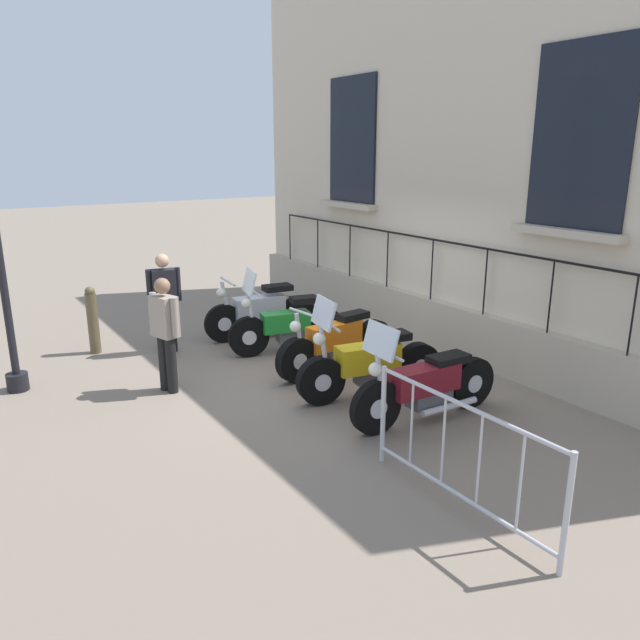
{
  "coord_description": "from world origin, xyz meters",
  "views": [
    {
      "loc": [
        4.6,
        6.91,
        3.16
      ],
      "look_at": [
        0.03,
        0.0,
        0.8
      ],
      "focal_mm": 33.98,
      "sensor_mm": 36.0,
      "label": 1
    }
  ],
  "objects_px": {
    "motorcycle_maroon": "(425,386)",
    "bollard": "(93,320)",
    "motorcycle_silver": "(261,312)",
    "crowd_barrier": "(461,453)",
    "pedestrian_standing": "(165,298)",
    "pedestrian_walking": "(165,329)",
    "motorcycle_green": "(287,326)",
    "motorcycle_orange": "(336,344)",
    "motorcycle_yellow": "(369,365)"
  },
  "relations": [
    {
      "from": "bollard",
      "to": "pedestrian_walking",
      "type": "distance_m",
      "value": 2.24
    },
    {
      "from": "crowd_barrier",
      "to": "bollard",
      "type": "height_order",
      "value": "bollard"
    },
    {
      "from": "motorcycle_orange",
      "to": "motorcycle_silver",
      "type": "bearing_deg",
      "value": -86.4
    },
    {
      "from": "motorcycle_yellow",
      "to": "pedestrian_standing",
      "type": "height_order",
      "value": "pedestrian_standing"
    },
    {
      "from": "motorcycle_yellow",
      "to": "crowd_barrier",
      "type": "distance_m",
      "value": 2.69
    },
    {
      "from": "motorcycle_yellow",
      "to": "motorcycle_maroon",
      "type": "height_order",
      "value": "motorcycle_yellow"
    },
    {
      "from": "crowd_barrier",
      "to": "pedestrian_walking",
      "type": "bearing_deg",
      "value": -73.9
    },
    {
      "from": "motorcycle_green",
      "to": "pedestrian_standing",
      "type": "xyz_separation_m",
      "value": [
        1.58,
        -1.07,
        0.45
      ]
    },
    {
      "from": "motorcycle_silver",
      "to": "motorcycle_yellow",
      "type": "height_order",
      "value": "motorcycle_yellow"
    },
    {
      "from": "pedestrian_standing",
      "to": "motorcycle_maroon",
      "type": "bearing_deg",
      "value": 111.95
    },
    {
      "from": "bollard",
      "to": "motorcycle_silver",
      "type": "bearing_deg",
      "value": 164.7
    },
    {
      "from": "motorcycle_orange",
      "to": "motorcycle_yellow",
      "type": "relative_size",
      "value": 1.02
    },
    {
      "from": "motorcycle_yellow",
      "to": "motorcycle_green",
      "type": "bearing_deg",
      "value": -89.98
    },
    {
      "from": "motorcycle_green",
      "to": "pedestrian_standing",
      "type": "distance_m",
      "value": 1.97
    },
    {
      "from": "motorcycle_green",
      "to": "motorcycle_orange",
      "type": "height_order",
      "value": "motorcycle_green"
    },
    {
      "from": "bollard",
      "to": "pedestrian_standing",
      "type": "relative_size",
      "value": 0.68
    },
    {
      "from": "motorcycle_green",
      "to": "motorcycle_yellow",
      "type": "height_order",
      "value": "motorcycle_yellow"
    },
    {
      "from": "motorcycle_green",
      "to": "pedestrian_walking",
      "type": "bearing_deg",
      "value": 13.32
    },
    {
      "from": "bollard",
      "to": "pedestrian_walking",
      "type": "bearing_deg",
      "value": 101.02
    },
    {
      "from": "motorcycle_yellow",
      "to": "bollard",
      "type": "bearing_deg",
      "value": -55.94
    },
    {
      "from": "motorcycle_orange",
      "to": "bollard",
      "type": "bearing_deg",
      "value": -45.4
    },
    {
      "from": "motorcycle_green",
      "to": "crowd_barrier",
      "type": "distance_m",
      "value": 4.74
    },
    {
      "from": "pedestrian_standing",
      "to": "pedestrian_walking",
      "type": "xyz_separation_m",
      "value": [
        0.56,
        1.58,
        -0.02
      ]
    },
    {
      "from": "motorcycle_maroon",
      "to": "pedestrian_walking",
      "type": "xyz_separation_m",
      "value": [
        2.23,
        -2.58,
        0.43
      ]
    },
    {
      "from": "motorcycle_silver",
      "to": "bollard",
      "type": "bearing_deg",
      "value": -15.3
    },
    {
      "from": "motorcycle_yellow",
      "to": "motorcycle_maroon",
      "type": "relative_size",
      "value": 0.97
    },
    {
      "from": "motorcycle_maroon",
      "to": "motorcycle_silver",
      "type": "bearing_deg",
      "value": -89.44
    },
    {
      "from": "crowd_barrier",
      "to": "pedestrian_standing",
      "type": "bearing_deg",
      "value": -83.66
    },
    {
      "from": "crowd_barrier",
      "to": "pedestrian_standing",
      "type": "height_order",
      "value": "pedestrian_standing"
    },
    {
      "from": "motorcycle_orange",
      "to": "pedestrian_walking",
      "type": "height_order",
      "value": "pedestrian_walking"
    },
    {
      "from": "pedestrian_standing",
      "to": "motorcycle_yellow",
      "type": "bearing_deg",
      "value": 116.36
    },
    {
      "from": "motorcycle_silver",
      "to": "crowd_barrier",
      "type": "xyz_separation_m",
      "value": [
        1.0,
        5.6,
        0.12
      ]
    },
    {
      "from": "motorcycle_green",
      "to": "motorcycle_yellow",
      "type": "bearing_deg",
      "value": 90.02
    },
    {
      "from": "bollard",
      "to": "motorcycle_maroon",
      "type": "bearing_deg",
      "value": 119.19
    },
    {
      "from": "pedestrian_walking",
      "to": "motorcycle_yellow",
      "type": "bearing_deg",
      "value": 142.95
    },
    {
      "from": "motorcycle_silver",
      "to": "motorcycle_orange",
      "type": "bearing_deg",
      "value": 93.6
    },
    {
      "from": "motorcycle_silver",
      "to": "pedestrian_standing",
      "type": "xyz_separation_m",
      "value": [
        1.64,
        -0.12,
        0.44
      ]
    },
    {
      "from": "motorcycle_silver",
      "to": "pedestrian_walking",
      "type": "bearing_deg",
      "value": 33.74
    },
    {
      "from": "motorcycle_orange",
      "to": "pedestrian_standing",
      "type": "bearing_deg",
      "value": -51.07
    },
    {
      "from": "motorcycle_silver",
      "to": "motorcycle_green",
      "type": "relative_size",
      "value": 1.05
    },
    {
      "from": "motorcycle_maroon",
      "to": "crowd_barrier",
      "type": "height_order",
      "value": "motorcycle_maroon"
    },
    {
      "from": "motorcycle_green",
      "to": "crowd_barrier",
      "type": "relative_size",
      "value": 0.88
    },
    {
      "from": "motorcycle_orange",
      "to": "pedestrian_standing",
      "type": "height_order",
      "value": "pedestrian_standing"
    },
    {
      "from": "pedestrian_standing",
      "to": "pedestrian_walking",
      "type": "bearing_deg",
      "value": 70.56
    },
    {
      "from": "motorcycle_orange",
      "to": "pedestrian_walking",
      "type": "bearing_deg",
      "value": -14.61
    },
    {
      "from": "motorcycle_yellow",
      "to": "bollard",
      "type": "relative_size",
      "value": 1.9
    },
    {
      "from": "motorcycle_orange",
      "to": "crowd_barrier",
      "type": "height_order",
      "value": "crowd_barrier"
    },
    {
      "from": "bollard",
      "to": "motorcycle_green",
      "type": "bearing_deg",
      "value": 146.9
    },
    {
      "from": "motorcycle_maroon",
      "to": "bollard",
      "type": "xyz_separation_m",
      "value": [
        2.66,
        -4.76,
        0.11
      ]
    },
    {
      "from": "motorcycle_silver",
      "to": "pedestrian_standing",
      "type": "height_order",
      "value": "pedestrian_standing"
    }
  ]
}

